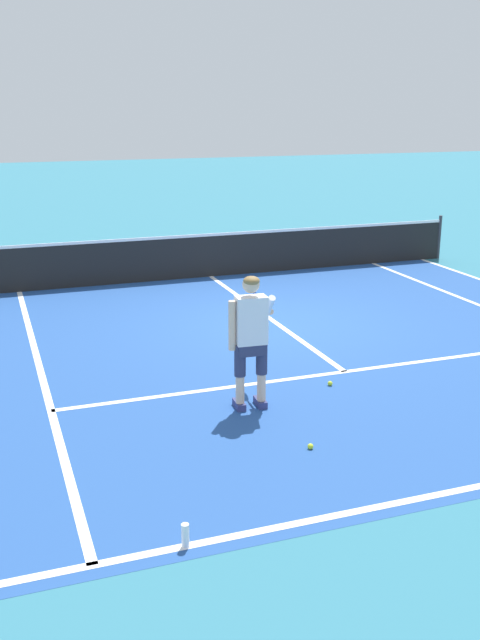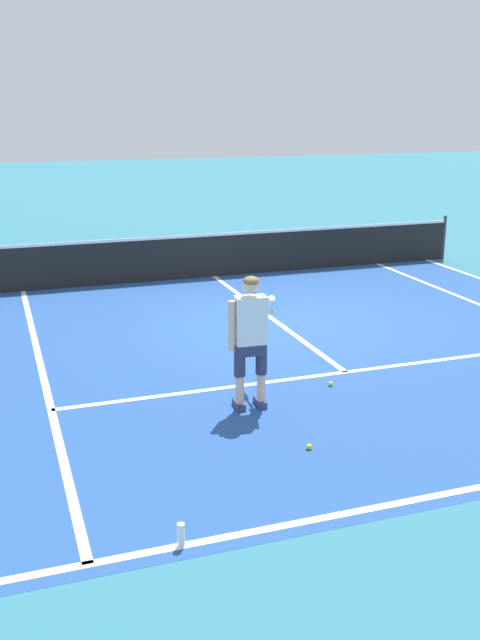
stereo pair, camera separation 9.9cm
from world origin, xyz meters
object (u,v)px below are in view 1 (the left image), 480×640
at_px(tennis_ball_near_feet, 330,383).
at_px(water_bottle, 185,536).
at_px(tennis_ball_by_baseline, 310,446).
at_px(tennis_player, 251,333).

height_order(tennis_ball_near_feet, water_bottle, water_bottle).
xyz_separation_m(tennis_ball_by_baseline, water_bottle, (-1.81, -1.33, 0.08)).
bearing_deg(water_bottle, tennis_player, 58.97).
xyz_separation_m(tennis_player, water_bottle, (-1.60, -2.65, -0.88)).
bearing_deg(tennis_ball_near_feet, tennis_ball_by_baseline, -122.92).
relative_size(tennis_ball_by_baseline, water_bottle, 0.29).
bearing_deg(tennis_ball_near_feet, tennis_player, -166.12).
bearing_deg(water_bottle, tennis_ball_near_feet, 45.94).
xyz_separation_m(tennis_ball_near_feet, water_bottle, (-2.87, -2.97, 0.08)).
distance_m(tennis_ball_by_baseline, water_bottle, 2.25).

